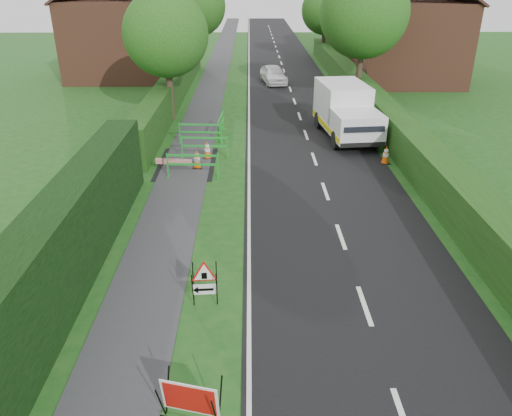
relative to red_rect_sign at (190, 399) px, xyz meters
name	(u,v)px	position (x,y,z in m)	size (l,w,h in m)	color
ground	(264,334)	(1.41, 2.40, -0.52)	(120.00, 120.00, 0.00)	#164A15
road_surface	(282,65)	(3.91, 37.40, -0.52)	(6.00, 90.00, 0.02)	black
footpath	(218,65)	(-1.59, 37.40, -0.51)	(2.00, 90.00, 0.02)	#2D2D30
hedge_west_near	(44,335)	(-3.59, 2.40, -0.52)	(1.10, 18.00, 2.50)	black
hedge_west_far	(175,102)	(-3.59, 24.40, -0.52)	(1.00, 24.00, 1.80)	#14380F
hedge_east	(381,129)	(7.91, 18.40, -0.52)	(1.20, 50.00, 1.50)	#14380F
house_west	(119,38)	(-8.59, 32.40, 2.38)	(7.50, 7.40, 7.88)	brown
house_east_a	(408,41)	(12.41, 30.40, 2.38)	(7.50, 7.40, 7.88)	brown
house_east_b	(377,22)	(13.41, 44.40, 2.38)	(7.50, 7.40, 7.88)	brown
tree_nw	(166,34)	(-3.19, 20.40, 3.96)	(4.40, 4.40, 6.70)	#2D2116
tree_ne	(364,13)	(7.81, 24.40, 4.65)	(5.20, 5.20, 7.79)	#2D2116
tree_fw	(196,6)	(-3.19, 36.40, 4.31)	(4.80, 4.80, 7.24)	#2D2116
tree_fe	(325,10)	(7.81, 40.40, 3.70)	(4.20, 4.20, 6.33)	#2D2116
red_rect_sign	(190,399)	(0.00, 0.00, 0.00)	(1.18, 0.88, 0.91)	black
triangle_sign	(203,280)	(-0.04, 3.48, 0.22)	(0.76, 0.76, 1.06)	black
works_van	(346,110)	(5.78, 17.24, 0.79)	(2.68, 5.60, 2.47)	silver
traffic_cone_0	(386,155)	(6.88, 13.38, -0.13)	(0.38, 0.38, 0.79)	black
traffic_cone_1	(368,135)	(6.70, 16.16, -0.13)	(0.38, 0.38, 0.79)	black
traffic_cone_2	(344,120)	(6.05, 18.81, -0.13)	(0.38, 0.38, 0.79)	black
traffic_cone_3	(197,159)	(-1.09, 12.92, -0.13)	(0.38, 0.38, 0.79)	black
traffic_cone_4	(207,150)	(-0.75, 14.13, -0.13)	(0.38, 0.38, 0.79)	black
ped_barrier_0	(193,162)	(-1.16, 11.89, 0.11)	(2.08, 0.46, 1.00)	#198C26
ped_barrier_1	(205,144)	(-0.87, 14.14, 0.11)	(2.08, 0.47, 1.00)	#198C26
ped_barrier_2	(200,131)	(-1.23, 16.17, 0.11)	(2.08, 0.49, 1.00)	#198C26
ped_barrier_3	(221,123)	(-0.33, 17.46, 0.11)	(0.49, 2.08, 1.00)	#198C26
redwhite_plank	(174,172)	(-2.00, 12.48, -0.52)	(1.50, 0.04, 0.25)	red
hatchback_car	(273,74)	(2.83, 29.99, 0.11)	(1.50, 3.73, 1.27)	white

